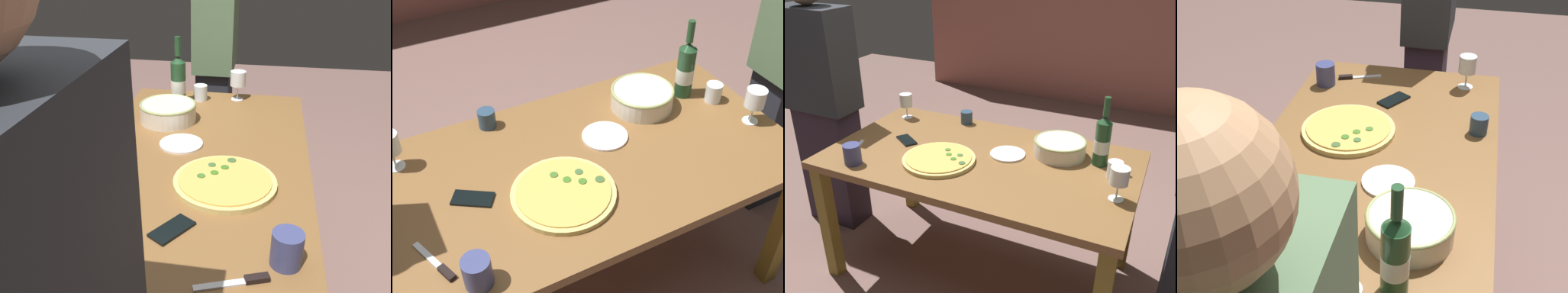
% 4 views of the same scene
% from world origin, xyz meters
% --- Properties ---
extents(ground_plane, '(8.00, 8.00, 0.00)m').
position_xyz_m(ground_plane, '(0.00, 0.00, 0.00)').
color(ground_plane, '#7A5B54').
extents(dining_table, '(1.60, 0.90, 0.75)m').
position_xyz_m(dining_table, '(0.00, 0.00, 0.66)').
color(dining_table, brown).
rests_on(dining_table, ground).
extents(pizza, '(0.37, 0.37, 0.03)m').
position_xyz_m(pizza, '(-0.17, -0.14, 0.76)').
color(pizza, '#D3BB6B').
rests_on(pizza, dining_table).
extents(serving_bowl, '(0.27, 0.27, 0.09)m').
position_xyz_m(serving_bowl, '(0.37, 0.20, 0.80)').
color(serving_bowl, beige).
rests_on(serving_bowl, dining_table).
extents(wine_bottle, '(0.08, 0.08, 0.36)m').
position_xyz_m(wine_bottle, '(0.58, 0.19, 0.88)').
color(wine_bottle, '#1E4426').
rests_on(wine_bottle, dining_table).
extents(wine_glass_near_pizza, '(0.08, 0.08, 0.16)m').
position_xyz_m(wine_glass_near_pizza, '(0.71, -0.11, 0.86)').
color(wine_glass_near_pizza, white).
rests_on(wine_glass_near_pizza, dining_table).
extents(cup_amber, '(0.07, 0.07, 0.08)m').
position_xyz_m(cup_amber, '(0.67, 0.09, 0.79)').
color(cup_amber, white).
rests_on(cup_amber, dining_table).
extents(cup_ceramic, '(0.09, 0.09, 0.10)m').
position_xyz_m(cup_ceramic, '(-0.55, -0.34, 0.80)').
color(cup_ceramic, '#3B4276').
rests_on(cup_ceramic, dining_table).
extents(cup_spare, '(0.07, 0.07, 0.08)m').
position_xyz_m(cup_spare, '(-0.27, 0.37, 0.79)').
color(cup_spare, navy).
rests_on(cup_spare, dining_table).
extents(side_plate, '(0.19, 0.19, 0.01)m').
position_xyz_m(side_plate, '(0.12, 0.08, 0.76)').
color(side_plate, white).
rests_on(side_plate, dining_table).
extents(cell_phone, '(0.16, 0.14, 0.01)m').
position_xyz_m(cell_phone, '(-0.46, -0.01, 0.76)').
color(cell_phone, black).
rests_on(cell_phone, dining_table).
extents(pizza_knife, '(0.09, 0.20, 0.02)m').
position_xyz_m(pizza_knife, '(-0.64, -0.23, 0.76)').
color(pizza_knife, silver).
rests_on(pizza_knife, dining_table).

